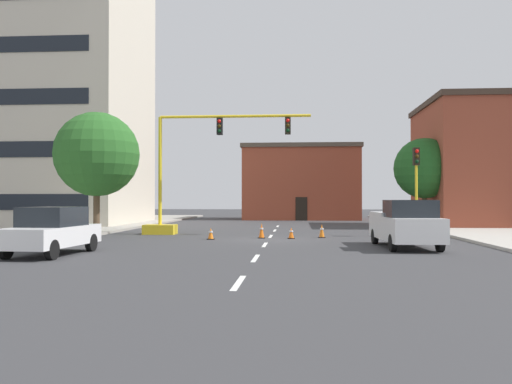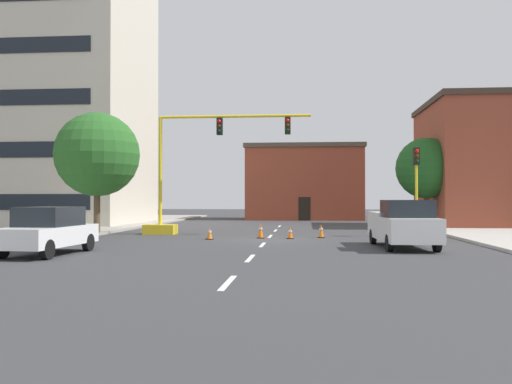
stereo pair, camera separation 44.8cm
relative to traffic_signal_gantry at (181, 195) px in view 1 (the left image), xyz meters
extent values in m
plane|color=#38383A|center=(5.19, -3.81, -2.27)|extent=(160.00, 160.00, 0.00)
cube|color=#9E998E|center=(-7.28, 4.19, -2.20)|extent=(6.00, 56.00, 0.14)
cube|color=#B2ADA3|center=(17.66, 4.19, -2.20)|extent=(6.00, 56.00, 0.14)
cube|color=silver|center=(5.19, -17.81, -2.27)|extent=(0.16, 2.40, 0.01)
cube|color=silver|center=(5.19, -12.31, -2.27)|extent=(0.16, 2.40, 0.01)
cube|color=silver|center=(5.19, -6.81, -2.27)|extent=(0.16, 2.40, 0.01)
cube|color=silver|center=(5.19, -1.31, -2.27)|extent=(0.16, 2.40, 0.01)
cube|color=silver|center=(5.19, 4.19, -2.27)|extent=(0.16, 2.40, 0.01)
cube|color=silver|center=(5.19, 9.69, -2.27)|extent=(0.16, 2.40, 0.01)
cube|color=beige|center=(-13.87, 11.48, 8.62)|extent=(15.38, 12.29, 21.79)
cube|color=black|center=(-13.87, 5.31, 6.81)|extent=(12.61, 0.06, 1.10)
cube|color=black|center=(-13.87, 5.31, 10.44)|extent=(12.61, 0.06, 1.10)
cube|color=brown|center=(7.04, 24.22, 1.19)|extent=(11.23, 7.64, 6.93)
cube|color=#4C4238|center=(7.04, 24.22, 4.85)|extent=(11.53, 7.94, 0.40)
cube|color=black|center=(7.04, 20.37, -1.17)|extent=(1.10, 0.06, 2.20)
cube|color=yellow|center=(-1.25, 0.00, -2.00)|extent=(1.80, 1.20, 0.55)
cylinder|color=yellow|center=(-1.25, 0.00, 1.38)|extent=(0.20, 0.20, 6.20)
cylinder|color=yellow|center=(3.08, 0.00, 4.48)|extent=(8.65, 0.16, 0.16)
cube|color=black|center=(2.21, 0.00, 3.90)|extent=(0.32, 0.36, 0.95)
sphere|color=red|center=(2.21, -0.19, 4.18)|extent=(0.20, 0.20, 0.20)
sphere|color=#38280A|center=(2.21, -0.19, 3.90)|extent=(0.20, 0.20, 0.20)
sphere|color=black|center=(2.21, -0.19, 3.62)|extent=(0.20, 0.20, 0.20)
cube|color=black|center=(6.11, 0.00, 3.90)|extent=(0.32, 0.36, 0.95)
sphere|color=red|center=(6.11, -0.19, 4.18)|extent=(0.20, 0.20, 0.20)
sphere|color=#38280A|center=(6.11, -0.19, 3.90)|extent=(0.20, 0.20, 0.20)
sphere|color=black|center=(6.11, -0.19, 3.62)|extent=(0.20, 0.20, 0.20)
cylinder|color=yellow|center=(13.05, -0.87, 0.13)|extent=(0.14, 0.14, 4.80)
cube|color=black|center=(13.05, -0.87, 2.05)|extent=(0.32, 0.36, 0.95)
sphere|color=red|center=(13.05, -1.06, 2.33)|extent=(0.20, 0.20, 0.20)
sphere|color=#38280A|center=(13.05, -1.06, 2.05)|extent=(0.20, 0.20, 0.20)
sphere|color=black|center=(13.05, -1.06, 1.77)|extent=(0.20, 0.20, 0.20)
cylinder|color=#4C3823|center=(15.53, 8.06, -0.98)|extent=(0.36, 0.36, 2.59)
sphere|color=#1E511E|center=(15.53, 8.06, 1.91)|extent=(4.24, 4.24, 4.24)
cylinder|color=brown|center=(-4.58, -1.11, -0.89)|extent=(0.36, 0.36, 2.76)
sphere|color=#286023|center=(-4.58, -1.11, 2.26)|extent=(4.73, 4.73, 4.73)
cube|color=white|center=(11.10, -7.75, -1.46)|extent=(2.24, 5.49, 0.95)
cube|color=#1E2328|center=(11.14, -8.65, -0.63)|extent=(1.92, 1.88, 0.70)
cube|color=white|center=(11.04, -6.57, -0.90)|extent=(2.13, 2.90, 0.16)
cylinder|color=black|center=(12.08, -9.55, -1.93)|extent=(0.25, 0.69, 0.68)
cylinder|color=black|center=(10.28, -9.63, -1.93)|extent=(0.25, 0.69, 0.68)
cylinder|color=black|center=(11.91, -5.88, -1.93)|extent=(0.25, 0.69, 0.68)
cylinder|color=black|center=(10.12, -5.96, -1.93)|extent=(0.25, 0.69, 0.68)
cube|color=white|center=(-2.26, -11.78, -1.58)|extent=(2.10, 4.60, 0.70)
cube|color=#1E2328|center=(-2.25, -11.69, -0.88)|extent=(1.83, 2.39, 0.70)
cylinder|color=black|center=(-3.00, -10.21, -1.93)|extent=(0.26, 0.69, 0.68)
cylinder|color=black|center=(-1.35, -10.30, -1.93)|extent=(0.26, 0.69, 0.68)
cylinder|color=black|center=(-3.17, -13.27, -1.93)|extent=(0.26, 0.69, 0.68)
cylinder|color=black|center=(-1.52, -13.36, -1.93)|extent=(0.26, 0.69, 0.68)
cube|color=black|center=(6.32, -3.01, -2.25)|extent=(0.36, 0.36, 0.04)
cone|color=orange|center=(6.32, -3.01, -1.96)|extent=(0.28, 0.28, 0.55)
cylinder|color=white|center=(6.32, -3.01, -1.89)|extent=(0.19, 0.19, 0.08)
cube|color=black|center=(7.91, -2.15, -2.25)|extent=(0.36, 0.36, 0.04)
cone|color=orange|center=(7.91, -2.15, -1.89)|extent=(0.28, 0.28, 0.69)
cylinder|color=white|center=(7.91, -2.15, -1.81)|extent=(0.19, 0.19, 0.08)
cube|color=black|center=(2.31, -3.85, -2.25)|extent=(0.36, 0.36, 0.04)
cone|color=orange|center=(2.31, -3.85, -1.95)|extent=(0.28, 0.28, 0.56)
cylinder|color=white|center=(2.31, -3.85, -1.89)|extent=(0.19, 0.19, 0.08)
cube|color=black|center=(4.79, -2.78, -2.25)|extent=(0.36, 0.36, 0.04)
cone|color=orange|center=(4.79, -2.78, -1.86)|extent=(0.28, 0.28, 0.74)
cylinder|color=white|center=(4.79, -2.78, -1.77)|extent=(0.19, 0.19, 0.08)
camera|label=1|loc=(6.60, -31.03, -0.24)|focal=38.48mm
camera|label=2|loc=(7.04, -30.99, -0.24)|focal=38.48mm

